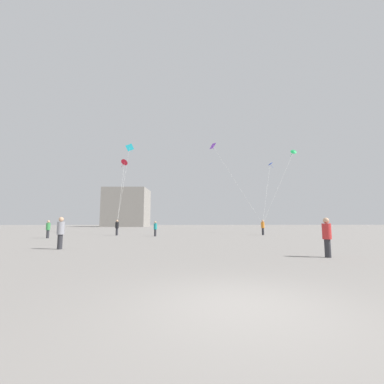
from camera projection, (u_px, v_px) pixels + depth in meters
ground_plane at (243, 307)px, 4.55m from camera, size 300.00×300.00×0.00m
person_in_grey at (61, 231)px, 14.42m from camera, size 0.39×0.39×1.79m
person_in_red at (327, 235)px, 11.08m from camera, size 0.37×0.37×1.69m
person_in_orange at (263, 227)px, 30.41m from camera, size 0.39×0.39×1.80m
person_in_black at (117, 227)px, 29.67m from camera, size 0.39×0.39×1.79m
person_in_green at (48, 228)px, 24.39m from camera, size 0.37×0.37×1.68m
person_in_teal at (155, 228)px, 27.74m from camera, size 0.35×0.35×1.61m
kite_crimson_diamond at (124, 163)px, 36.39m from camera, size 1.24×6.38×9.13m
kite_cobalt_diamond at (270, 165)px, 39.96m from camera, size 4.79×8.96×9.61m
kite_violet_delta at (213, 147)px, 42.11m from camera, size 4.98×11.66×13.13m
kite_emerald_diamond at (293, 153)px, 35.60m from camera, size 6.43×4.11×10.37m
kite_cyan_delta at (129, 149)px, 41.53m from camera, size 1.50×11.58×12.76m
building_left_hall at (127, 208)px, 90.94m from camera, size 15.30×13.79×13.30m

